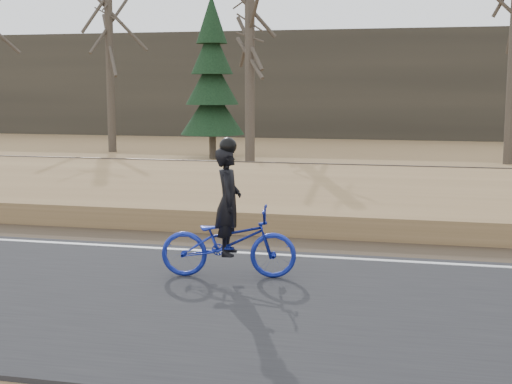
# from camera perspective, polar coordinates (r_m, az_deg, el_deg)

# --- Properties ---
(ground) EXTENTS (120.00, 120.00, 0.00)m
(ground) POSITION_cam_1_polar(r_m,az_deg,el_deg) (12.76, -7.96, -4.96)
(ground) COLOR #94754B
(ground) RESTS_ON ground
(road) EXTENTS (120.00, 6.00, 0.06)m
(road) POSITION_cam_1_polar(r_m,az_deg,el_deg) (10.54, -12.86, -7.83)
(road) COLOR black
(road) RESTS_ON ground
(edge_line) EXTENTS (120.00, 0.12, 0.01)m
(edge_line) POSITION_cam_1_polar(r_m,az_deg,el_deg) (12.93, -7.65, -4.48)
(edge_line) COLOR silver
(edge_line) RESTS_ON road
(shoulder) EXTENTS (120.00, 1.60, 0.04)m
(shoulder) POSITION_cam_1_polar(r_m,az_deg,el_deg) (13.85, -6.19, -3.77)
(shoulder) COLOR #473A2B
(shoulder) RESTS_ON ground
(embankment) EXTENTS (120.00, 5.00, 0.44)m
(embankment) POSITION_cam_1_polar(r_m,az_deg,el_deg) (16.63, -2.81, -0.96)
(embankment) COLOR #94754B
(embankment) RESTS_ON ground
(ballast) EXTENTS (120.00, 3.00, 0.45)m
(ballast) POSITION_cam_1_polar(r_m,az_deg,el_deg) (20.27, 0.12, 0.78)
(ballast) COLOR slate
(ballast) RESTS_ON ground
(railroad) EXTENTS (120.00, 2.40, 0.29)m
(railroad) POSITION_cam_1_polar(r_m,az_deg,el_deg) (20.23, 0.12, 1.63)
(railroad) COLOR black
(railroad) RESTS_ON ballast
(treeline_backdrop) EXTENTS (120.00, 4.00, 6.00)m
(treeline_backdrop) POSITION_cam_1_polar(r_m,az_deg,el_deg) (41.82, 6.94, 8.52)
(treeline_backdrop) COLOR #383328
(treeline_backdrop) RESTS_ON ground
(cyclist) EXTENTS (2.15, 1.04, 2.13)m
(cyclist) POSITION_cam_1_polar(r_m,az_deg,el_deg) (10.83, -2.21, -3.34)
(cyclist) COLOR navy
(cyclist) RESTS_ON road
(bare_tree_left) EXTENTS (0.36, 0.36, 8.69)m
(bare_tree_left) POSITION_cam_1_polar(r_m,az_deg,el_deg) (32.63, -11.63, 10.79)
(bare_tree_left) COLOR #4E4539
(bare_tree_left) RESTS_ON ground
(bare_tree_near_left) EXTENTS (0.36, 0.36, 6.95)m
(bare_tree_near_left) POSITION_cam_1_polar(r_m,az_deg,el_deg) (26.30, -0.50, 9.65)
(bare_tree_near_left) COLOR #4E4539
(bare_tree_near_left) RESTS_ON ground
(conifer) EXTENTS (2.60, 2.60, 6.54)m
(conifer) POSITION_cam_1_polar(r_m,az_deg,el_deg) (29.06, -3.53, 8.78)
(conifer) COLOR #4E4539
(conifer) RESTS_ON ground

